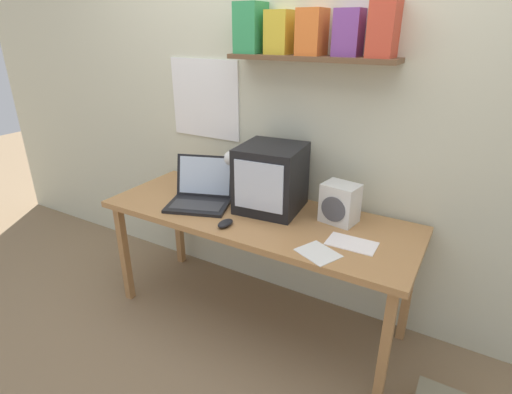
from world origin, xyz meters
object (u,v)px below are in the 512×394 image
computer_mouse (225,223)px  open_notebook (318,253)px  corner_desk (256,223)px  desk_lamp (232,166)px  juice_glass (208,182)px  loose_paper_near_monitor (352,244)px  laptop (201,192)px  space_heater (340,203)px  crt_monitor (271,178)px

computer_mouse → open_notebook: 0.52m
corner_desk → desk_lamp: desk_lamp is taller
desk_lamp → juice_glass: bearing=179.4°
juice_glass → loose_paper_near_monitor: bearing=-11.2°
laptop → juice_glass: size_ratio=3.08×
space_heater → laptop: bearing=-159.0°
desk_lamp → space_heater: size_ratio=1.34×
corner_desk → space_heater: 0.48m
crt_monitor → desk_lamp: 0.31m
juice_glass → space_heater: size_ratio=0.66×
juice_glass → computer_mouse: (0.37, -0.35, -0.05)m
computer_mouse → loose_paper_near_monitor: size_ratio=0.46×
computer_mouse → space_heater: bearing=35.7°
juice_glass → computer_mouse: bearing=-43.2°
loose_paper_near_monitor → open_notebook: (-0.11, -0.16, 0.00)m
space_heater → open_notebook: size_ratio=0.94×
corner_desk → crt_monitor: size_ratio=4.64×
loose_paper_near_monitor → open_notebook: size_ratio=1.05×
crt_monitor → loose_paper_near_monitor: (0.53, -0.17, -0.18)m
corner_desk → desk_lamp: size_ratio=6.24×
corner_desk → laptop: bearing=-175.2°
laptop → corner_desk: bearing=-15.1°
crt_monitor → desk_lamp: crt_monitor is taller
crt_monitor → space_heater: size_ratio=1.80×
desk_lamp → juice_glass: (-0.17, -0.03, -0.12)m
computer_mouse → open_notebook: (0.52, -0.01, -0.01)m
laptop → open_notebook: size_ratio=1.91×
corner_desk → computer_mouse: 0.24m
corner_desk → computer_mouse: (-0.06, -0.21, 0.08)m
corner_desk → loose_paper_near_monitor: size_ratio=7.47×
laptop → space_heater: (0.79, 0.17, 0.04)m
desk_lamp → computer_mouse: (0.20, -0.38, -0.17)m
desk_lamp → juice_glass: desk_lamp is taller
corner_desk → space_heater: size_ratio=8.35×
crt_monitor → open_notebook: (0.43, -0.33, -0.18)m
juice_glass → open_notebook: juice_glass is taller
loose_paper_near_monitor → laptop: bearing=178.0°
corner_desk → laptop: laptop is taller
space_heater → computer_mouse: size_ratio=1.95×
laptop → space_heater: bearing=-7.8°
juice_glass → computer_mouse: juice_glass is taller
corner_desk → space_heater: space_heater is taller
open_notebook → computer_mouse: bearing=178.7°
juice_glass → computer_mouse: size_ratio=1.29×
corner_desk → crt_monitor: crt_monitor is taller
computer_mouse → loose_paper_near_monitor: computer_mouse is taller
laptop → open_notebook: laptop is taller
laptop → open_notebook: 0.85m
open_notebook → desk_lamp: bearing=151.7°
laptop → open_notebook: (0.82, -0.20, -0.06)m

